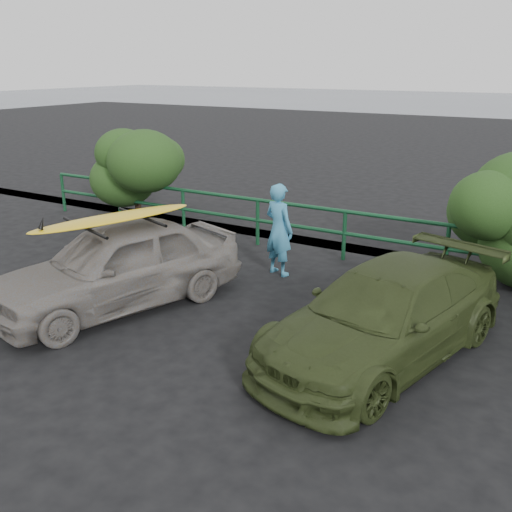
{
  "coord_description": "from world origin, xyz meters",
  "views": [
    {
      "loc": [
        4.96,
        -5.32,
        3.76
      ],
      "look_at": [
        0.92,
        1.63,
        1.05
      ],
      "focal_mm": 40.0,
      "sensor_mm": 36.0,
      "label": 1
    }
  ],
  "objects_px": {
    "sedan": "(118,266)",
    "man": "(279,230)",
    "surfboard": "(114,218)",
    "guardrail": "(299,228)",
    "olive_vehicle": "(385,315)"
  },
  "relations": [
    {
      "from": "guardrail",
      "to": "olive_vehicle",
      "type": "xyz_separation_m",
      "value": [
        2.98,
        -3.52,
        0.1
      ]
    },
    {
      "from": "man",
      "to": "surfboard",
      "type": "xyz_separation_m",
      "value": [
        -1.52,
        -2.63,
        0.62
      ]
    },
    {
      "from": "sedan",
      "to": "olive_vehicle",
      "type": "relative_size",
      "value": 0.97
    },
    {
      "from": "man",
      "to": "sedan",
      "type": "bearing_deg",
      "value": 77.5
    },
    {
      "from": "guardrail",
      "to": "sedan",
      "type": "xyz_separation_m",
      "value": [
        -1.27,
        -4.01,
        0.18
      ]
    },
    {
      "from": "man",
      "to": "surfboard",
      "type": "distance_m",
      "value": 3.1
    },
    {
      "from": "surfboard",
      "to": "man",
      "type": "bearing_deg",
      "value": 78.94
    },
    {
      "from": "surfboard",
      "to": "guardrail",
      "type": "bearing_deg",
      "value": 91.41
    },
    {
      "from": "sedan",
      "to": "olive_vehicle",
      "type": "distance_m",
      "value": 4.28
    },
    {
      "from": "sedan",
      "to": "man",
      "type": "bearing_deg",
      "value": 78.94
    },
    {
      "from": "guardrail",
      "to": "surfboard",
      "type": "xyz_separation_m",
      "value": [
        -1.27,
        -4.01,
        0.96
      ]
    },
    {
      "from": "sedan",
      "to": "man",
      "type": "height_order",
      "value": "man"
    },
    {
      "from": "olive_vehicle",
      "to": "surfboard",
      "type": "relative_size",
      "value": 1.56
    },
    {
      "from": "man",
      "to": "surfboard",
      "type": "bearing_deg",
      "value": 77.5
    },
    {
      "from": "guardrail",
      "to": "man",
      "type": "relative_size",
      "value": 8.11
    }
  ]
}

